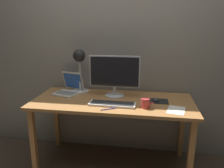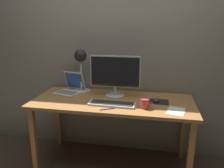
{
  "view_description": "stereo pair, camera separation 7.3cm",
  "coord_description": "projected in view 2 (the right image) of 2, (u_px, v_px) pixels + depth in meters",
  "views": [
    {
      "loc": [
        0.34,
        -2.12,
        1.49
      ],
      "look_at": [
        0.0,
        -0.05,
        0.92
      ],
      "focal_mm": 36.17,
      "sensor_mm": 36.0,
      "label": 1
    },
    {
      "loc": [
        0.41,
        -2.11,
        1.49
      ],
      "look_at": [
        0.0,
        -0.05,
        0.92
      ],
      "focal_mm": 36.17,
      "sensor_mm": 36.0,
      "label": 2
    }
  ],
  "objects": [
    {
      "name": "laptop",
      "position": [
        71.0,
        87.0,
        2.5
      ],
      "size": [
        0.31,
        0.33,
        0.22
      ],
      "color": "silver",
      "rests_on": "desk"
    },
    {
      "name": "mouse",
      "position": [
        156.0,
        100.0,
        2.21
      ],
      "size": [
        0.06,
        0.1,
        0.03
      ],
      "primitive_type": "ellipsoid",
      "color": "#38383A",
      "rests_on": "mousepad"
    },
    {
      "name": "pen",
      "position": [
        107.0,
        109.0,
        2.02
      ],
      "size": [
        0.13,
        0.08,
        0.01
      ],
      "primitive_type": "cylinder",
      "rotation": [
        0.0,
        1.57,
        0.52
      ],
      "color": "#2633A5",
      "rests_on": "desk"
    },
    {
      "name": "desk_lamp",
      "position": [
        81.0,
        63.0,
        2.46
      ],
      "size": [
        0.19,
        0.19,
        0.48
      ],
      "color": "beige",
      "rests_on": "desk"
    },
    {
      "name": "ground_plane",
      "position": [
        113.0,
        164.0,
        2.46
      ],
      "size": [
        4.8,
        4.8,
        0.0
      ],
      "primitive_type": "plane",
      "color": "#47382D",
      "rests_on": "ground"
    },
    {
      "name": "keyboard_main",
      "position": [
        112.0,
        104.0,
        2.12
      ],
      "size": [
        0.45,
        0.16,
        0.03
      ],
      "color": "silver",
      "rests_on": "desk"
    },
    {
      "name": "mousepad",
      "position": [
        158.0,
        102.0,
        2.21
      ],
      "size": [
        0.2,
        0.16,
        0.0
      ],
      "primitive_type": "cube",
      "color": "black",
      "rests_on": "desk"
    },
    {
      "name": "desk",
      "position": [
        113.0,
        107.0,
        2.29
      ],
      "size": [
        1.6,
        0.7,
        0.74
      ],
      "color": "#A8703D",
      "rests_on": "ground"
    },
    {
      "name": "back_wall",
      "position": [
        120.0,
        41.0,
        2.5
      ],
      "size": [
        4.8,
        0.06,
        2.6
      ],
      "primitive_type": "cube",
      "color": "gray",
      "rests_on": "ground"
    },
    {
      "name": "monitor",
      "position": [
        115.0,
        74.0,
        2.32
      ],
      "size": [
        0.52,
        0.2,
        0.43
      ],
      "color": "silver",
      "rests_on": "desk"
    },
    {
      "name": "coffee_mug",
      "position": [
        145.0,
        104.0,
        2.04
      ],
      "size": [
        0.12,
        0.08,
        0.09
      ],
      "color": "#CC3F3F",
      "rests_on": "desk"
    },
    {
      "name": "paper_sheet_near_mouse",
      "position": [
        176.0,
        111.0,
        1.98
      ],
      "size": [
        0.19,
        0.24,
        0.0
      ],
      "primitive_type": "cube",
      "rotation": [
        0.0,
        0.0,
        -0.22
      ],
      "color": "white",
      "rests_on": "desk"
    }
  ]
}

